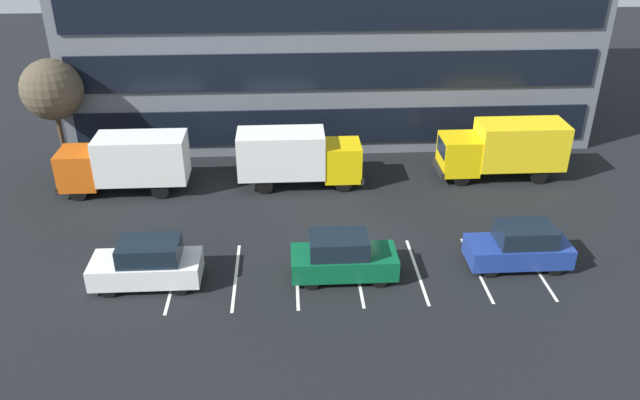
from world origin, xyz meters
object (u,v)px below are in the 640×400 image
at_px(suv_navy, 520,247).
at_px(bare_tree, 52,90).
at_px(box_truck_yellow, 297,156).
at_px(box_truck_orange, 126,161).
at_px(suv_white, 147,264).
at_px(box_truck_yellow_all, 504,147).
at_px(suv_forest, 342,257).

bearing_deg(suv_navy, bare_tree, 152.78).
xyz_separation_m(box_truck_yellow, box_truck_orange, (-9.72, -0.27, 0.01)).
bearing_deg(bare_tree, suv_navy, -27.22).
xyz_separation_m(suv_navy, bare_tree, (-24.59, 12.65, 3.96)).
distance_m(suv_white, suv_navy, 17.01).
bearing_deg(box_truck_yellow_all, suv_forest, -136.31).
relative_size(box_truck_yellow_all, suv_navy, 1.58).
xyz_separation_m(box_truck_yellow_all, suv_forest, (-10.54, -10.07, -0.90)).
relative_size(box_truck_orange, suv_navy, 1.55).
height_order(box_truck_yellow_all, suv_white, box_truck_yellow_all).
bearing_deg(box_truck_yellow_all, box_truck_yellow, -177.98).
relative_size(suv_navy, bare_tree, 0.69).
bearing_deg(suv_forest, bare_tree, 141.10).
xyz_separation_m(box_truck_yellow, suv_navy, (10.13, -9.16, -0.86)).
height_order(box_truck_orange, suv_navy, box_truck_orange).
distance_m(suv_navy, suv_forest, 8.33).
distance_m(suv_navy, bare_tree, 27.93).
relative_size(box_truck_orange, suv_forest, 1.53).
height_order(box_truck_yellow, suv_white, box_truck_yellow).
distance_m(suv_white, suv_forest, 8.69).
distance_m(box_truck_yellow_all, bare_tree, 27.15).
distance_m(box_truck_yellow_all, suv_forest, 14.60).
distance_m(box_truck_yellow_all, box_truck_yellow, 12.36).
relative_size(box_truck_yellow_all, box_truck_yellow, 1.03).
bearing_deg(box_truck_orange, box_truck_yellow_all, 1.82).
bearing_deg(suv_white, bare_tree, 119.88).
height_order(suv_white, suv_navy, suv_white).
height_order(suv_navy, suv_forest, suv_forest).
xyz_separation_m(box_truck_yellow, bare_tree, (-14.45, 3.49, 3.10)).
bearing_deg(suv_navy, box_truck_yellow_all, 76.96).
height_order(box_truck_yellow, suv_navy, box_truck_yellow).
relative_size(suv_white, bare_tree, 0.71).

